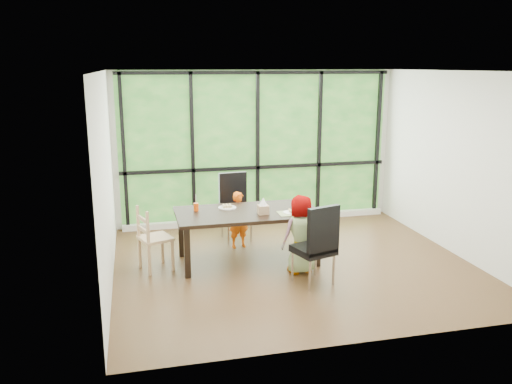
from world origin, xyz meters
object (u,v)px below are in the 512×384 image
(chair_window_leather, at_px, (236,208))
(orange_cup, at_px, (196,207))
(green_cup, at_px, (308,209))
(child_toddler, at_px, (239,220))
(chair_end_beech, at_px, (155,238))
(plate_far, at_px, (227,208))
(chair_interior_leather, at_px, (313,244))
(tissue_box, at_px, (263,210))
(child_older, at_px, (300,234))
(dining_table, at_px, (248,236))
(plate_near, at_px, (291,212))

(chair_window_leather, distance_m, orange_cup, 1.12)
(green_cup, bearing_deg, child_toddler, 132.53)
(chair_end_beech, relative_size, plate_far, 3.44)
(chair_interior_leather, bearing_deg, tissue_box, -77.12)
(child_older, bearing_deg, dining_table, -54.16)
(dining_table, xyz_separation_m, child_toddler, (0.00, 0.62, 0.07))
(child_toddler, height_order, plate_near, child_toddler)
(child_older, distance_m, orange_cup, 1.54)
(chair_interior_leather, height_order, child_toddler, chair_interior_leather)
(dining_table, xyz_separation_m, chair_interior_leather, (0.65, -0.98, 0.17))
(chair_window_leather, relative_size, chair_interior_leather, 1.00)
(plate_near, relative_size, tissue_box, 1.47)
(dining_table, height_order, plate_far, plate_far)
(dining_table, distance_m, plate_near, 0.72)
(child_older, bearing_deg, green_cup, -133.54)
(plate_far, bearing_deg, chair_interior_leather, -53.08)
(plate_far, height_order, green_cup, green_cup)
(tissue_box, bearing_deg, child_toddler, 102.84)
(dining_table, relative_size, orange_cup, 17.92)
(orange_cup, bearing_deg, child_toddler, 31.25)
(chair_window_leather, bearing_deg, dining_table, -97.04)
(dining_table, relative_size, plate_near, 9.51)
(dining_table, relative_size, chair_interior_leather, 1.88)
(chair_window_leather, height_order, green_cup, chair_window_leather)
(plate_far, bearing_deg, chair_window_leather, 69.59)
(child_toddler, bearing_deg, dining_table, -99.21)
(orange_cup, relative_size, green_cup, 0.99)
(child_toddler, relative_size, orange_cup, 7.82)
(child_toddler, bearing_deg, plate_far, -131.88)
(child_older, relative_size, plate_far, 4.15)
(dining_table, xyz_separation_m, child_older, (0.60, -0.58, 0.17))
(child_older, relative_size, green_cup, 9.52)
(chair_window_leather, distance_m, child_older, 1.67)
(child_toddler, bearing_deg, chair_window_leather, 76.11)
(chair_end_beech, distance_m, orange_cup, 0.72)
(orange_cup, height_order, tissue_box, tissue_box)
(plate_far, relative_size, green_cup, 2.29)
(dining_table, bearing_deg, chair_end_beech, -179.80)
(chair_interior_leather, distance_m, tissue_box, 0.96)
(child_older, distance_m, green_cup, 0.46)
(child_toddler, bearing_deg, green_cup, -56.68)
(plate_near, distance_m, green_cup, 0.25)
(chair_end_beech, xyz_separation_m, orange_cup, (0.60, 0.19, 0.36))
(child_older, relative_size, orange_cup, 9.59)
(chair_end_beech, distance_m, green_cup, 2.16)
(chair_window_leather, bearing_deg, child_older, -75.32)
(chair_window_leather, height_order, plate_far, chair_window_leather)
(chair_window_leather, xyz_separation_m, orange_cup, (-0.74, -0.80, 0.27))
(chair_interior_leather, distance_m, chair_end_beech, 2.19)
(plate_near, xyz_separation_m, tissue_box, (-0.39, 0.04, 0.06))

